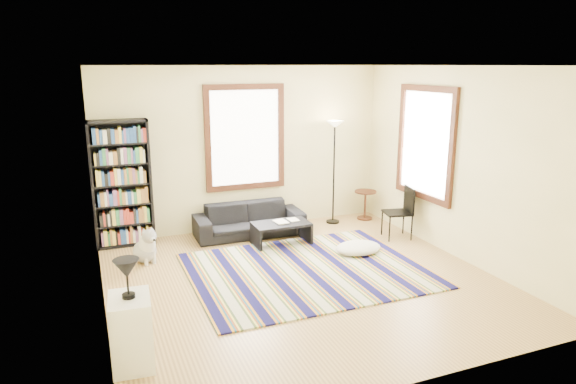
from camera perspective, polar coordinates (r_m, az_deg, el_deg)
name	(u,v)px	position (r m, az deg, el deg)	size (l,w,h in m)	color
floor	(302,283)	(7.02, 1.54, -10.07)	(5.00, 5.00, 0.10)	tan
ceiling	(303,61)	(6.41, 1.72, 14.32)	(5.00, 5.00, 0.10)	white
wall_back	(244,149)	(8.92, -4.92, 4.83)	(5.00, 0.10, 2.80)	#FFEDAB
wall_front	(424,239)	(4.43, 14.91, -5.10)	(5.00, 0.10, 2.80)	#FFEDAB
wall_left	(90,197)	(6.05, -21.14, -0.48)	(0.10, 5.00, 2.80)	#FFEDAB
wall_right	(463,164)	(7.92, 18.84, 2.96)	(0.10, 5.00, 2.80)	#FFEDAB
window_back	(245,138)	(8.82, -4.80, 6.04)	(1.20, 0.06, 1.60)	white
window_right	(425,143)	(8.45, 15.03, 5.26)	(0.06, 1.20, 1.60)	white
rug	(307,270)	(7.28, 2.11, -8.66)	(3.20, 2.56, 0.02)	#0E0C3F
sofa	(249,220)	(8.69, -4.33, -3.09)	(1.83, 0.71, 0.53)	black
bookshelf	(122,184)	(8.41, -18.00, 0.85)	(0.90, 0.30, 2.00)	black
coffee_table	(281,233)	(8.25, -0.75, -4.62)	(0.90, 0.50, 0.36)	black
book_a	(275,223)	(8.15, -1.41, -3.43)	(0.26, 0.19, 0.02)	beige
book_b	(289,220)	(8.29, 0.09, -3.17)	(0.21, 0.15, 0.02)	beige
floor_cushion	(358,248)	(7.96, 7.82, -6.16)	(0.71, 0.53, 0.18)	beige
floor_lamp	(334,173)	(9.21, 5.11, 2.15)	(0.30, 0.30, 1.86)	black
side_table	(365,205)	(9.65, 8.56, -1.43)	(0.40, 0.40, 0.54)	#451F11
folding_chair	(397,213)	(8.67, 12.05, -2.27)	(0.42, 0.40, 0.86)	black
white_cabinet	(132,332)	(5.26, -16.99, -14.62)	(0.38, 0.50, 0.70)	white
table_lamp	(127,279)	(5.03, -17.43, -9.19)	(0.24, 0.24, 0.38)	black
dog	(144,244)	(7.80, -15.69, -5.61)	(0.38, 0.53, 0.53)	#AFAFAF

